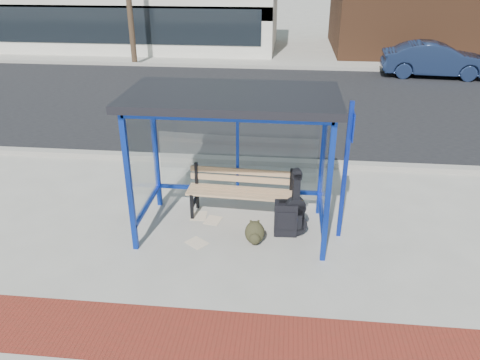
# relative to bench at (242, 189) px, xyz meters

# --- Properties ---
(ground) EXTENTS (120.00, 120.00, 0.00)m
(ground) POSITION_rel_bench_xyz_m (-0.10, -0.52, -0.52)
(ground) COLOR #B2ADA0
(ground) RESTS_ON ground
(brick_paver_strip) EXTENTS (60.00, 1.00, 0.01)m
(brick_paver_strip) POSITION_rel_bench_xyz_m (-0.10, -3.12, -0.52)
(brick_paver_strip) COLOR maroon
(brick_paver_strip) RESTS_ON ground
(curb_near) EXTENTS (60.00, 0.25, 0.12)m
(curb_near) POSITION_rel_bench_xyz_m (-0.10, 2.38, -0.46)
(curb_near) COLOR gray
(curb_near) RESTS_ON ground
(street_asphalt) EXTENTS (60.00, 10.00, 0.00)m
(street_asphalt) POSITION_rel_bench_xyz_m (-0.10, 7.48, -0.52)
(street_asphalt) COLOR black
(street_asphalt) RESTS_ON ground
(curb_far) EXTENTS (60.00, 0.25, 0.12)m
(curb_far) POSITION_rel_bench_xyz_m (-0.10, 12.58, -0.46)
(curb_far) COLOR gray
(curb_far) RESTS_ON ground
(far_sidewalk) EXTENTS (60.00, 4.00, 0.01)m
(far_sidewalk) POSITION_rel_bench_xyz_m (-0.10, 14.48, -0.52)
(far_sidewalk) COLOR #B2ADA0
(far_sidewalk) RESTS_ON ground
(bus_shelter) EXTENTS (3.30, 1.80, 2.42)m
(bus_shelter) POSITION_rel_bench_xyz_m (-0.10, -0.45, 1.55)
(bus_shelter) COLOR #0E2DA0
(bus_shelter) RESTS_ON ground
(storefront_white) EXTENTS (18.00, 6.04, 4.00)m
(storefront_white) POSITION_rel_bench_xyz_m (-9.10, 17.46, 1.48)
(storefront_white) COLOR silver
(storefront_white) RESTS_ON ground
(bench) EXTENTS (1.97, 0.57, 0.92)m
(bench) POSITION_rel_bench_xyz_m (0.00, 0.00, 0.00)
(bench) COLOR black
(bench) RESTS_ON ground
(guitar_bag) EXTENTS (0.44, 0.21, 1.16)m
(guitar_bag) POSITION_rel_bench_xyz_m (0.95, -0.61, -0.10)
(guitar_bag) COLOR black
(guitar_bag) RESTS_ON ground
(suitcase) EXTENTS (0.39, 0.27, 0.67)m
(suitcase) POSITION_rel_bench_xyz_m (0.80, -0.59, -0.21)
(suitcase) COLOR black
(suitcase) RESTS_ON ground
(backpack) EXTENTS (0.35, 0.32, 0.39)m
(backpack) POSITION_rel_bench_xyz_m (0.30, -0.92, -0.34)
(backpack) COLOR #2A2817
(backpack) RESTS_ON ground
(sign_post) EXTENTS (0.09, 0.29, 2.35)m
(sign_post) POSITION_rel_bench_xyz_m (1.72, -0.53, 0.80)
(sign_post) COLOR #0D2599
(sign_post) RESTS_ON ground
(newspaper_a) EXTENTS (0.32, 0.38, 0.01)m
(newspaper_a) POSITION_rel_bench_xyz_m (-0.50, -0.27, -0.52)
(newspaper_a) COLOR white
(newspaper_a) RESTS_ON ground
(newspaper_b) EXTENTS (0.43, 0.41, 0.01)m
(newspaper_b) POSITION_rel_bench_xyz_m (-0.65, -1.02, -0.52)
(newspaper_b) COLOR white
(newspaper_b) RESTS_ON ground
(newspaper_c) EXTENTS (0.31, 0.38, 0.01)m
(newspaper_c) POSITION_rel_bench_xyz_m (-0.78, -0.13, -0.52)
(newspaper_c) COLOR white
(newspaper_c) RESTS_ON ground
(parked_car) EXTENTS (4.13, 1.72, 1.33)m
(parked_car) POSITION_rel_bench_xyz_m (6.40, 11.77, 0.14)
(parked_car) COLOR #192748
(parked_car) RESTS_ON ground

